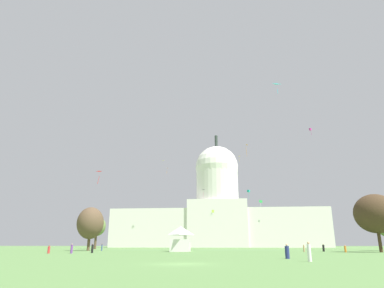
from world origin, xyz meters
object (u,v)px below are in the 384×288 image
object	(u,v)px
event_tent	(181,239)
kite_magenta_high	(310,129)
person_denim_lawn_far_left	(102,247)
person_red_deep_crowd	(49,250)
kite_green_low	(261,202)
person_white_mid_right	(309,252)
kite_white_low	(259,221)
person_black_back_left	(323,248)
kite_gold_high	(240,157)
tree_west_far	(90,223)
kite_black_mid	(204,191)
tree_west_mid	(97,226)
kite_cyan_high	(276,86)
capitol_building	(218,214)
person_orange_near_tent	(345,249)
kite_lime_low	(213,211)
person_purple_lawn_far_right	(72,249)
person_black_edge_east	(92,249)
kite_orange_mid	(246,146)
kite_turquoise_mid	(249,191)
kite_yellow_high	(163,161)
kite_red_low	(100,174)
person_purple_near_tree_east	(287,250)
tree_east_far	(376,214)
person_navy_front_left	(287,252)
kite_pink_mid	(166,169)

from	to	relation	value
event_tent	kite_magenta_high	world-z (taller)	kite_magenta_high
event_tent	person_denim_lawn_far_left	world-z (taller)	event_tent
person_red_deep_crowd	kite_green_low	world-z (taller)	kite_green_low
person_white_mid_right	kite_white_low	xyz separation A→B (m)	(4.22, 98.73, 9.26)
person_black_back_left	kite_gold_high	world-z (taller)	kite_gold_high
tree_west_far	kite_black_mid	distance (m)	78.19
tree_west_mid	person_red_deep_crowd	size ratio (longest dim) A/B	7.80
kite_green_low	kite_cyan_high	world-z (taller)	kite_cyan_high
capitol_building	kite_white_low	size ratio (longest dim) A/B	123.94
person_orange_near_tent	kite_lime_low	size ratio (longest dim) A/B	1.68
person_black_back_left	person_purple_lawn_far_right	bearing A→B (deg)	172.53
kite_black_mid	kite_cyan_high	size ratio (longest dim) A/B	1.50
person_black_edge_east	kite_magenta_high	bearing A→B (deg)	12.13
kite_orange_mid	kite_turquoise_mid	bearing A→B (deg)	-172.42
person_orange_near_tent	kite_lime_low	world-z (taller)	kite_lime_low
person_purple_lawn_far_right	person_black_edge_east	bearing A→B (deg)	162.85
person_white_mid_right	kite_white_low	bearing A→B (deg)	172.30
kite_yellow_high	person_purple_lawn_far_right	bearing A→B (deg)	-72.31
kite_red_low	kite_orange_mid	size ratio (longest dim) A/B	0.58
person_black_edge_east	tree_west_mid	bearing A→B (deg)	76.57
kite_black_mid	kite_orange_mid	bearing A→B (deg)	120.73
person_denim_lawn_far_left	event_tent	bearing A→B (deg)	-63.57
person_purple_near_tree_east	person_red_deep_crowd	size ratio (longest dim) A/B	1.01
tree_east_far	tree_west_mid	xyz separation A→B (m)	(-78.62, 45.64, 0.07)
kite_orange_mid	person_black_edge_east	bearing A→B (deg)	-21.05
tree_west_mid	kite_orange_mid	world-z (taller)	kite_orange_mid
person_purple_lawn_far_right	kite_cyan_high	bearing A→B (deg)	126.17
kite_red_low	kite_orange_mid	bearing A→B (deg)	-128.10
person_white_mid_right	person_black_edge_east	bearing A→B (deg)	-137.64
person_purple_lawn_far_right	kite_gold_high	world-z (taller)	kite_gold_high
person_black_back_left	kite_black_mid	xyz separation A→B (m)	(-32.68, 75.90, 25.13)
event_tent	tree_west_far	size ratio (longest dim) A/B	0.60
kite_lime_low	kite_turquoise_mid	xyz separation A→B (m)	(15.25, 61.18, 15.39)
kite_red_low	kite_white_low	distance (m)	76.17
person_navy_front_left	kite_yellow_high	distance (m)	143.97
person_orange_near_tent	kite_gold_high	bearing A→B (deg)	17.32
person_red_deep_crowd	person_denim_lawn_far_left	bearing A→B (deg)	-90.85
event_tent	tree_west_far	bearing A→B (deg)	159.78
capitol_building	kite_red_low	size ratio (longest dim) A/B	50.43
person_denim_lawn_far_left	person_red_deep_crowd	world-z (taller)	person_denim_lawn_far_left
person_black_back_left	person_purple_near_tree_east	size ratio (longest dim) A/B	1.16
tree_east_far	person_navy_front_left	xyz separation A→B (m)	(-24.55, -35.58, -7.09)
person_purple_lawn_far_right	person_navy_front_left	world-z (taller)	person_purple_lawn_far_right
person_purple_lawn_far_right	tree_west_far	bearing A→B (deg)	-145.27
kite_pink_mid	kite_black_mid	bearing A→B (deg)	141.43
person_orange_near_tent	kite_pink_mid	distance (m)	85.22
kite_black_mid	kite_cyan_high	distance (m)	89.63
kite_lime_low	capitol_building	bearing A→B (deg)	131.63
person_navy_front_left	kite_orange_mid	xyz separation A→B (m)	(0.51, 74.69, 33.95)
tree_west_mid	kite_green_low	bearing A→B (deg)	-16.72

